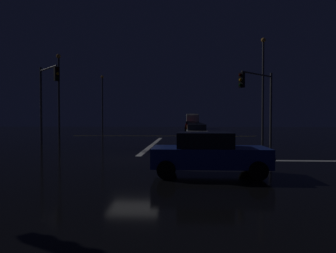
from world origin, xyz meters
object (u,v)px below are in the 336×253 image
at_px(sedan_white, 196,130).
at_px(streetlamp_right_near, 263,82).
at_px(sedan_red, 190,125).
at_px(streetlamp_left_near, 59,90).
at_px(sedan_silver, 197,133).
at_px(sedan_orange, 193,127).
at_px(traffic_signal_nw, 47,90).
at_px(box_truck, 192,120).
at_px(traffic_signal_ne, 259,94).
at_px(sedan_blue_crossing, 209,153).
at_px(streetlamp_left_far, 102,99).
at_px(sedan_gray, 195,129).
at_px(sedan_green, 194,126).

distance_m(sedan_white, streetlamp_right_near, 8.38).
xyz_separation_m(sedan_red, streetlamp_left_near, (-13.73, -26.62, 4.18)).
xyz_separation_m(sedan_silver, sedan_orange, (0.17, 17.48, 0.00)).
relative_size(sedan_white, traffic_signal_nw, 0.68).
bearing_deg(sedan_orange, box_truck, 88.92).
bearing_deg(streetlamp_right_near, traffic_signal_nw, -161.52).
height_order(sedan_white, sedan_red, same).
bearing_deg(traffic_signal_ne, sedan_blue_crossing, -111.47).
xyz_separation_m(sedan_white, box_truck, (0.35, 31.01, 0.91)).
xyz_separation_m(traffic_signal_nw, streetlamp_left_near, (-1.72, 6.22, 0.64)).
relative_size(sedan_silver, streetlamp_left_far, 0.50).
xyz_separation_m(sedan_gray, box_truck, (0.34, 25.30, 0.91)).
distance_m(sedan_green, streetlamp_right_near, 21.78).
relative_size(sedan_silver, sedan_blue_crossing, 1.00).
bearing_deg(traffic_signal_ne, sedan_gray, 106.58).
bearing_deg(sedan_red, sedan_gray, -89.21).
xyz_separation_m(sedan_silver, sedan_blue_crossing, (-0.20, -15.59, 0.00)).
distance_m(traffic_signal_nw, streetlamp_left_far, 22.30).
distance_m(sedan_orange, traffic_signal_nw, 24.33).
bearing_deg(streetlamp_left_far, sedan_red, 37.73).
xyz_separation_m(streetlamp_right_near, streetlamp_left_far, (-20.34, 16.00, -0.61)).
relative_size(sedan_white, streetlamp_left_far, 0.50).
height_order(sedan_silver, streetlamp_left_far, streetlamp_left_far).
xyz_separation_m(traffic_signal_ne, streetlamp_left_far, (-18.36, 22.49, 1.09)).
bearing_deg(streetlamp_right_near, sedan_green, 106.43).
relative_size(sedan_orange, streetlamp_right_near, 0.44).
xyz_separation_m(sedan_red, streetlamp_right_near, (6.61, -26.62, 4.86)).
bearing_deg(traffic_signal_nw, streetlamp_left_near, 105.48).
xyz_separation_m(streetlamp_left_far, streetlamp_left_near, (-0.00, -16.00, -0.07)).
bearing_deg(traffic_signal_nw, sedan_red, 69.92).
relative_size(sedan_green, sedan_blue_crossing, 1.00).
xyz_separation_m(sedan_silver, traffic_signal_ne, (4.56, -3.51, 3.17)).
bearing_deg(streetlamp_right_near, sedan_orange, 113.73).
height_order(sedan_silver, streetlamp_left_near, streetlamp_left_near).
bearing_deg(box_truck, sedan_red, -94.97).
distance_m(traffic_signal_ne, streetlamp_left_far, 29.05).
height_order(sedan_silver, sedan_orange, same).
distance_m(sedan_blue_crossing, streetlamp_right_near, 20.35).
distance_m(sedan_red, streetlamp_left_near, 30.25).
height_order(traffic_signal_ne, streetlamp_left_far, streetlamp_left_far).
height_order(sedan_red, streetlamp_right_near, streetlamp_right_near).
relative_size(sedan_red, streetlamp_right_near, 0.44).
xyz_separation_m(sedan_green, box_truck, (-0.01, 13.13, 0.91)).
xyz_separation_m(traffic_signal_nw, streetlamp_left_far, (-1.72, 22.22, 0.71)).
relative_size(sedan_red, sedan_blue_crossing, 1.00).
bearing_deg(streetlamp_left_near, sedan_green, 54.86).
xyz_separation_m(sedan_blue_crossing, streetlamp_right_near, (6.74, 18.57, 4.86)).
relative_size(streetlamp_right_near, streetlamp_left_near, 1.15).
relative_size(sedan_gray, sedan_green, 1.00).
distance_m(sedan_silver, sedan_blue_crossing, 15.60).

